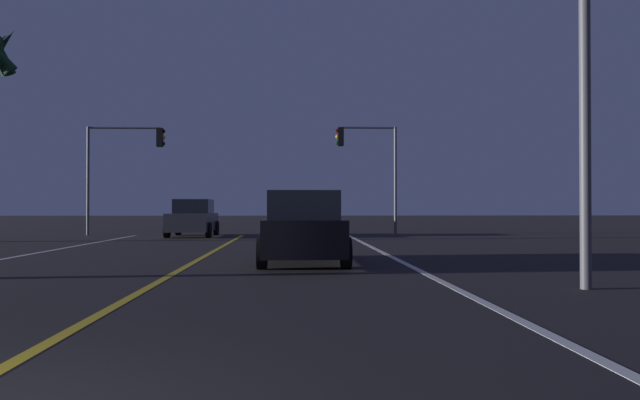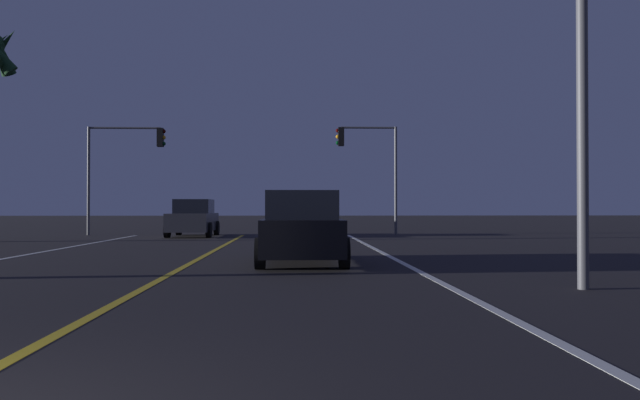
% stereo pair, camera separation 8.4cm
% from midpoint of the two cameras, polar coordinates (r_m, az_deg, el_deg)
% --- Properties ---
extents(lane_edge_right, '(0.16, 32.60, 0.01)m').
position_cam_midpoint_polar(lane_edge_right, '(13.68, 8.53, -6.21)').
color(lane_edge_right, silver).
rests_on(lane_edge_right, ground).
extents(lane_center_divider, '(0.16, 32.60, 0.01)m').
position_cam_midpoint_polar(lane_center_divider, '(13.64, -12.81, -6.22)').
color(lane_center_divider, gold).
rests_on(lane_center_divider, ground).
extents(car_lead_same_lane, '(2.02, 4.30, 1.70)m').
position_cam_midpoint_polar(car_lead_same_lane, '(14.60, -1.73, -2.65)').
color(car_lead_same_lane, black).
rests_on(car_lead_same_lane, ground).
extents(car_oncoming, '(2.02, 4.30, 1.70)m').
position_cam_midpoint_polar(car_oncoming, '(29.05, -11.65, -1.67)').
color(car_oncoming, black).
rests_on(car_oncoming, ground).
extents(traffic_light_near_right, '(3.01, 0.36, 5.28)m').
position_cam_midpoint_polar(traffic_light_near_right, '(30.48, 4.21, 4.20)').
color(traffic_light_near_right, '#4C4C51').
rests_on(traffic_light_near_right, ground).
extents(traffic_light_near_left, '(3.73, 0.36, 5.20)m').
position_cam_midpoint_polar(traffic_light_near_left, '(31.32, -17.43, 4.07)').
color(traffic_light_near_left, '#4C4C51').
rests_on(traffic_light_near_left, ground).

